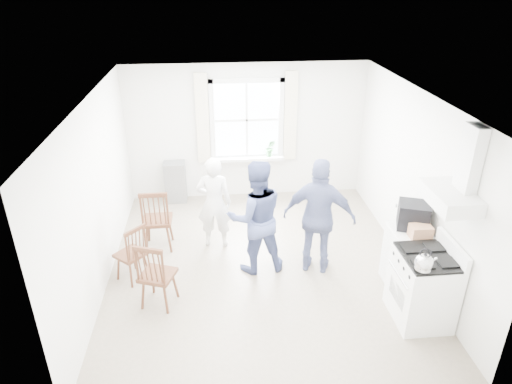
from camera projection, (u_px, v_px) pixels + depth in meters
The scene contains 16 objects.
room_shell at pixel (261, 189), 6.42m from camera, with size 4.62×5.12×2.64m.
window_assembly at pixel (247, 125), 8.54m from camera, with size 1.88×0.24×1.70m.
range_hood at pixel (457, 184), 5.13m from camera, with size 0.45×0.76×0.94m.
shelf_unit at pixel (175, 182), 8.78m from camera, with size 0.40×0.30×0.80m, color gray.
gas_stove at pixel (423, 287), 5.74m from camera, with size 0.68×0.76×1.12m.
kettle at pixel (424, 263), 5.23m from camera, with size 0.21×0.21×0.30m.
low_cabinet at pixel (406, 257), 6.39m from camera, with size 0.50×0.55×0.90m, color silver.
stereo_stack at pixel (413, 215), 6.17m from camera, with size 0.50×0.48×0.36m.
cardboard_box at pixel (420, 232), 5.97m from camera, with size 0.27×0.20×0.18m, color #A97552.
windsor_chair_a at pixel (156, 215), 7.08m from camera, with size 0.46×0.44×1.07m.
windsor_chair_b at pixel (153, 270), 5.84m from camera, with size 0.54×0.53×1.00m.
windsor_chair_c at pixel (134, 248), 6.42m from camera, with size 0.53×0.53×0.90m.
person_left at pixel (214, 203), 7.19m from camera, with size 0.56×0.56×1.54m, color white.
person_mid at pixel (256, 217), 6.56m from camera, with size 0.85×0.85×1.75m, color #444F7E.
person_right at pixel (319, 217), 6.52m from camera, with size 1.04×1.04×1.78m, color navy.
potted_plant at pixel (270, 148), 8.70m from camera, with size 0.18×0.18×0.33m, color #316E35.
Camera 1 is at (-0.64, -5.76, 4.07)m, focal length 32.00 mm.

